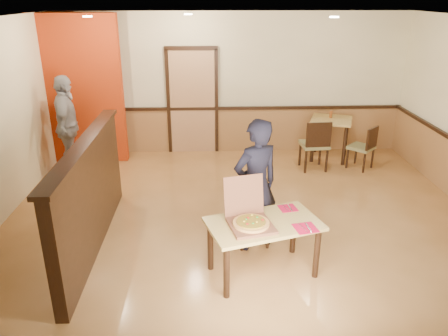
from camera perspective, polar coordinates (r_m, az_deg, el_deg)
The scene contains 23 objects.
floor at distance 6.14m, azimuth 2.79°, elevation -8.58°, with size 7.00×7.00×0.00m, color tan.
ceiling at distance 5.30m, azimuth 3.37°, elevation 18.50°, with size 7.00×7.00×0.00m, color black.
wall_back at distance 8.95m, azimuth 1.04°, elevation 10.87°, with size 7.00×7.00×0.00m, color #FFF6C7.
wainscot_back at distance 9.15m, azimuth 1.01°, elevation 4.98°, with size 7.00×0.04×0.90m, color #9C6E3E.
chair_rail_back at distance 9.00m, azimuth 1.04°, elevation 7.81°, with size 7.00×0.06×0.06m, color black.
back_door at distance 8.97m, azimuth -4.13°, elevation 8.56°, with size 0.90×0.06×2.10m, color tan.
booth_partition at distance 5.79m, azimuth -17.04°, elevation -3.33°, with size 0.20×3.10×1.44m.
red_accent_panel at distance 8.78m, azimuth -18.31°, elevation 9.57°, with size 1.60×0.20×2.78m, color #A82E0C.
spot_a at distance 7.30m, azimuth -17.41°, elevation 18.37°, with size 0.14×0.14×0.02m, color #FFE7B2.
spot_b at distance 7.78m, azimuth -4.70°, elevation 19.39°, with size 0.14×0.14×0.02m, color #FFE7B2.
spot_c at distance 7.04m, azimuth 14.20°, elevation 18.59°, with size 0.14×0.14×0.02m, color #FFE7B2.
main_table at distance 5.09m, azimuth 5.18°, elevation -8.13°, with size 1.43×1.07×0.68m.
diner_chair at distance 5.78m, azimuth 3.60°, elevation -5.44°, with size 0.46×0.46×0.84m.
side_chair_left at distance 8.25m, azimuth 11.85°, elevation 3.18°, with size 0.51×0.51×0.97m.
side_chair_right at distance 8.57m, azimuth 17.88°, elevation 2.76°, with size 0.58×0.58×0.83m.
side_table at distance 8.90m, azimuth 13.78°, elevation 5.12°, with size 0.97×0.97×0.82m.
diner at distance 5.49m, azimuth 4.17°, elevation -2.30°, with size 0.63×0.42×1.73m, color black.
passerby at distance 8.29m, azimuth -19.76°, elevation 5.17°, with size 1.06×0.44×1.81m, color #999AA1.
pizza_box at distance 4.94m, azimuth 3.37°, elevation -6.78°, with size 0.59×0.65×0.50m.
pizza at distance 4.91m, azimuth 3.56°, elevation -7.21°, with size 0.41×0.41×0.03m, color gold.
napkin_near at distance 4.98m, azimuth 10.59°, elevation -7.72°, with size 0.29×0.29×0.01m.
napkin_far at distance 5.38m, azimuth 8.34°, elevation -5.21°, with size 0.24×0.24×0.01m.
condiment at distance 8.92m, azimuth 13.78°, elevation 6.83°, with size 0.06×0.06×0.14m, color #94481A.
Camera 1 is at (-0.50, -5.27, 3.11)m, focal length 35.00 mm.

